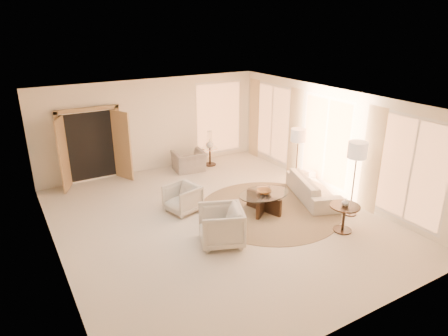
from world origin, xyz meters
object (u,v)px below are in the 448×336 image
armchair_right (221,224)px  accent_chair (189,158)px  side_table (210,154)px  side_vase (210,144)px  floor_lamp_near (298,138)px  coffee_table (264,200)px  armchair_left (183,197)px  end_vase (346,202)px  sofa (313,188)px  floor_lamp_far (357,153)px  bowl (264,192)px  end_table (344,214)px

armchair_right → accent_chair: armchair_right is taller
armchair_right → accent_chair: (1.30, 4.21, -0.04)m
side_table → side_vase: size_ratio=2.13×
floor_lamp_near → coffee_table: bearing=-154.0°
armchair_left → armchair_right: (0.06, -1.75, 0.07)m
end_vase → side_table: bearing=95.4°
sofa → floor_lamp_near: bearing=11.6°
side_table → floor_lamp_far: (1.26, -4.77, 1.20)m
side_vase → floor_lamp_near: bearing=-65.8°
floor_lamp_near → side_vase: size_ratio=6.10×
coffee_table → floor_lamp_near: (1.70, 0.83, 1.11)m
armchair_right → end_vase: bearing=92.2°
sofa → floor_lamp_near: floor_lamp_near is taller
sofa → side_table: sofa is taller
armchair_left → bowl: armchair_left is taller
armchair_left → floor_lamp_far: floor_lamp_far is taller
side_table → floor_lamp_near: bearing=-65.8°
sofa → floor_lamp_near: size_ratio=1.23×
armchair_left → end_vase: (2.66, -2.68, 0.32)m
sofa → bowl: bearing=108.9°
sofa → end_table: size_ratio=3.11×
armchair_left → coffee_table: armchair_left is taller
bowl → side_vase: side_vase is taller
accent_chair → end_vase: accent_chair is taller
armchair_right → coffee_table: bearing=136.4°
floor_lamp_far → bowl: bearing=145.3°
armchair_left → coffee_table: 1.98m
side_table → bowl: bearing=-97.3°
floor_lamp_near → bowl: (-1.70, -0.83, -0.89)m
armchair_right → coffee_table: armchair_right is taller
armchair_left → floor_lamp_far: bearing=43.1°
accent_chair → sofa: bearing=124.7°
side_vase → accent_chair: bearing=-171.5°
accent_chair → side_vase: size_ratio=3.45×
sofa → side_table: bearing=37.2°
floor_lamp_near → end_table: bearing=-106.4°
sofa → side_vase: size_ratio=7.47×
sofa → end_vase: end_vase is taller
sofa → side_vase: side_vase is taller
floor_lamp_far → bowl: size_ratio=5.29×
bowl → end_table: bearing=-60.2°
end_table → bowl: 1.93m
floor_lamp_far → side_vase: size_ratio=6.68×
coffee_table → end_table: end_table is taller
accent_chair → coffee_table: bearing=101.6°
armchair_left → side_vase: 3.38m
sofa → armchair_right: (-3.21, -0.71, 0.15)m
accent_chair → end_table: size_ratio=1.44×
sofa → floor_lamp_far: (0.15, -1.16, 1.26)m
floor_lamp_far → side_vase: 5.00m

